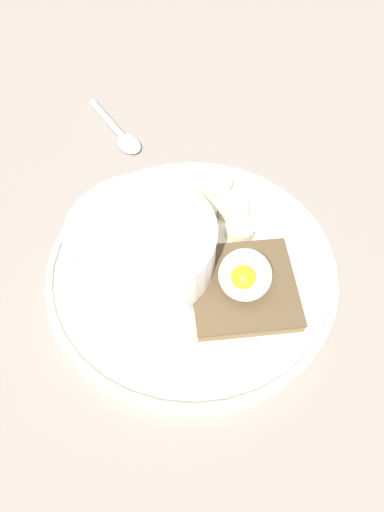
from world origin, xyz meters
TOP-DOWN VIEW (x-y plane):
  - ground_plane at (0.00, 0.00)cm, footprint 120.00×120.00cm
  - plate at (0.00, 0.00)cm, footprint 27.34×27.34cm
  - oatmeal_bowl at (0.58, -4.36)cm, footprint 13.31×13.31cm
  - toast_slice at (1.65, 4.99)cm, footprint 11.67×11.67cm
  - poached_egg at (1.79, 4.98)cm, footprint 5.14×4.70cm
  - banana_slice_front at (-10.35, 0.64)cm, footprint 3.61×3.64cm
  - banana_slice_left at (-7.65, 2.72)cm, footprint 3.71×3.86cm
  - banana_slice_back at (-8.08, -2.15)cm, footprint 3.32×3.30cm
  - banana_slice_right at (-4.99, 3.87)cm, footprint 3.19×3.18cm
  - banana_slice_inner at (-6.64, 0.25)cm, footprint 3.65×3.59cm
  - spoon at (-17.50, -11.91)cm, footprint 8.88×8.77cm

SIDE VIEW (x-z plane):
  - ground_plane at x=0.00cm, z-range 0.00..2.00cm
  - spoon at x=-17.50cm, z-range 2.00..2.80cm
  - plate at x=0.00cm, z-range 2.00..3.60cm
  - banana_slice_back at x=-8.08cm, z-range 2.97..3.90cm
  - banana_slice_right at x=-4.99cm, z-range 2.97..4.13cm
  - banana_slice_front at x=-10.35cm, z-range 2.97..4.33cm
  - toast_slice at x=1.65cm, z-range 3.08..4.35cm
  - banana_slice_inner at x=-6.64cm, z-range 2.94..4.57cm
  - banana_slice_left at x=-7.65cm, z-range 2.84..4.68cm
  - poached_egg at x=1.79cm, z-range 4.15..7.76cm
  - oatmeal_bowl at x=0.58cm, z-range 3.04..8.90cm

